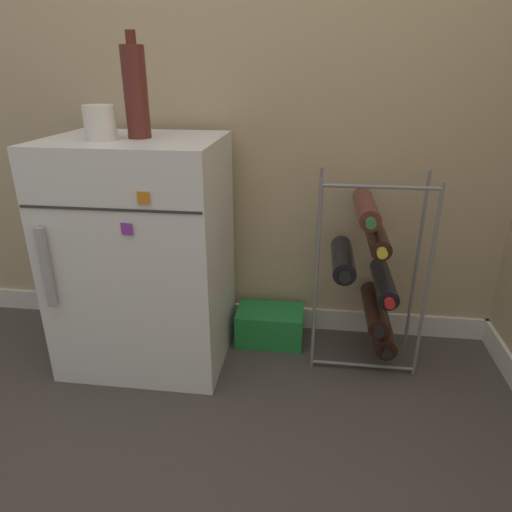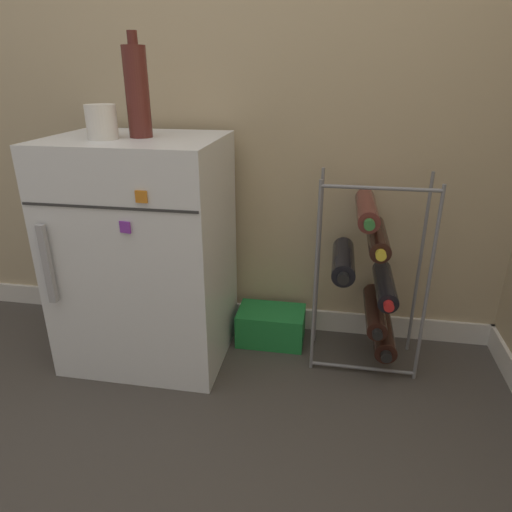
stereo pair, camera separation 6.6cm
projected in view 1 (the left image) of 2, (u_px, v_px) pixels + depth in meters
The scene contains 7 objects.
ground_plane at pixel (243, 408), 1.49m from camera, with size 14.00×14.00×0.00m, color #423D38.
wall_back at pixel (266, 1), 1.54m from camera, with size 6.83×0.07×2.50m.
mini_fridge at pixel (144, 255), 1.63m from camera, with size 0.57×0.48×0.82m.
wine_rack at pixel (370, 273), 1.63m from camera, with size 0.38×0.33×0.71m.
soda_box at pixel (270, 325), 1.84m from camera, with size 0.26×0.17×0.14m.
fridge_top_cup at pixel (100, 123), 1.41m from camera, with size 0.10×0.10×0.11m.
fridge_top_bottle at pixel (136, 92), 1.42m from camera, with size 0.07×0.07×0.31m.
Camera 1 is at (0.20, -1.17, 1.03)m, focal length 32.00 mm.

